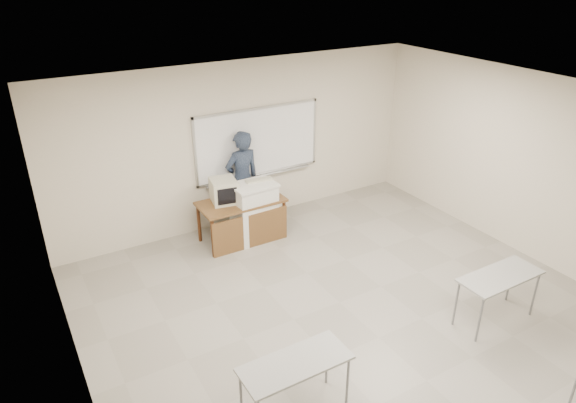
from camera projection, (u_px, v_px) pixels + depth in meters
floor at (379, 338)px, 6.80m from camera, size 7.00×8.00×0.01m
whiteboard at (258, 143)px, 9.38m from camera, size 2.48×0.10×1.31m
student_desks at (465, 361)px, 5.46m from camera, size 4.40×2.20×0.73m
instructor_desk at (244, 214)px, 8.85m from camera, size 1.48×0.74×0.75m
podium at (254, 212)px, 8.96m from camera, size 0.75×0.55×1.06m
crt_monitor at (224, 191)px, 8.75m from camera, size 0.44×0.49×0.42m
laptop at (257, 190)px, 9.13m from camera, size 0.36×0.33×0.26m
mouse at (268, 192)px, 9.14m from camera, size 0.12×0.09×0.04m
keyboard at (259, 180)px, 8.86m from camera, size 0.48×0.21×0.03m
presenter at (242, 179)px, 9.31m from camera, size 0.69×0.48×1.82m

